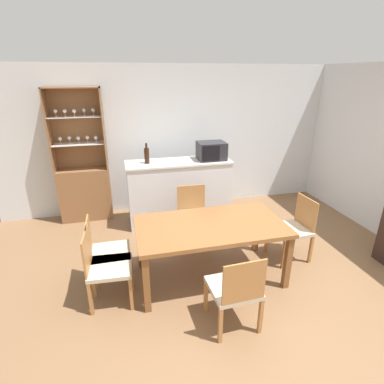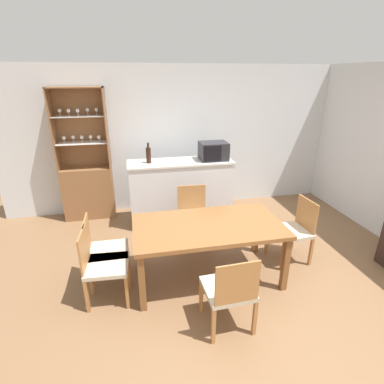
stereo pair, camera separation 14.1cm
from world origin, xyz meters
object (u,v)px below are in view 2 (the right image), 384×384
Objects in this scene: dining_chair_side_right_far at (293,230)px; dining_chair_side_left_near at (103,264)px; microwave at (213,151)px; display_cabinet at (88,183)px; dining_chair_head_near at (229,290)px; wine_bottle at (149,155)px; dining_chair_head_far at (194,216)px; dining_chair_side_left_far at (104,250)px; dining_table at (208,230)px.

dining_chair_side_right_far and dining_chair_side_left_near have the same top height.
display_cabinet is at bearing 166.52° from microwave.
dining_chair_head_near is at bearing -61.43° from display_cabinet.
wine_bottle is (-0.56, 2.45, 0.75)m from dining_chair_head_near.
display_cabinet is 2.56× the size of dining_chair_head_far.
display_cabinet is 4.92× the size of microwave.
dining_chair_side_right_far is 1.80m from microwave.
dining_chair_head_near is (1.22, -0.97, 0.00)m from dining_chair_side_left_far.
dining_chair_side_left_near is 1.92× the size of microwave.
wine_bottle reaches higher than dining_chair_head_near.
microwave is 1.06m from wine_bottle.
dining_chair_side_left_near and dining_chair_head_near have the same top height.
dining_table is 0.85m from dining_chair_head_near.
dining_chair_side_left_far is 1.00× the size of dining_chair_head_near.
wine_bottle reaches higher than dining_chair_side_left_near.
display_cabinet is 2.56× the size of dining_chair_side_right_far.
dining_table is 1.25m from dining_chair_side_left_near.
display_cabinet reaches higher than wine_bottle.
wine_bottle is (-0.56, 0.80, 0.75)m from dining_chair_head_far.
microwave is (0.50, 2.44, 0.76)m from dining_chair_head_near.
display_cabinet is at bearing 51.24° from dining_chair_side_right_far.
wine_bottle is at bearing 108.94° from dining_table.
dining_chair_side_left_far is at bearing -176.39° from dining_chair_side_left_near.
dining_chair_side_right_far is (2.44, 0.00, 0.00)m from dining_chair_side_left_far.
dining_chair_head_near reaches higher than dining_table.
dining_table is 1.25m from dining_chair_side_right_far.
dining_chair_side_right_far is at bearing 6.87° from dining_table.
dining_chair_side_left_far is at bearing -79.15° from display_cabinet.
dining_chair_head_far is at bearing 131.90° from dining_chair_side_left_near.
dining_chair_head_near is 2.60m from microwave.
display_cabinet is 6.78× the size of wine_bottle.
display_cabinet is at bearing 154.74° from wine_bottle.
dining_chair_side_right_far is 2.43m from wine_bottle.
dining_table is at bearing 100.18° from dining_chair_side_left_near.
microwave reaches higher than dining_table.
microwave is (1.72, 1.47, 0.76)m from dining_chair_side_left_far.
dining_chair_side_left_near is 1.40m from dining_chair_head_near.
dining_chair_side_right_far is at bearing 152.86° from dining_chair_head_far.
dining_chair_head_far is at bearing 89.89° from dining_table.
dining_chair_side_right_far is at bearing 100.32° from dining_chair_side_left_near.
dining_chair_head_far is 2.65× the size of wine_bottle.
dining_chair_head_far is (1.60, -1.29, -0.19)m from display_cabinet.
display_cabinet is 2.56× the size of dining_chair_head_near.
microwave is (0.50, 0.79, 0.76)m from dining_chair_head_far.
dining_chair_side_left_far and dining_chair_head_near have the same top height.
dining_chair_head_near is at bearing 91.93° from dining_chair_head_far.
dining_chair_side_left_far is 0.28m from dining_chair_side_left_near.
dining_table is 3.92× the size of microwave.
dining_chair_side_left_near is at bearing -134.51° from microwave.
display_cabinet reaches higher than dining_chair_head_near.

